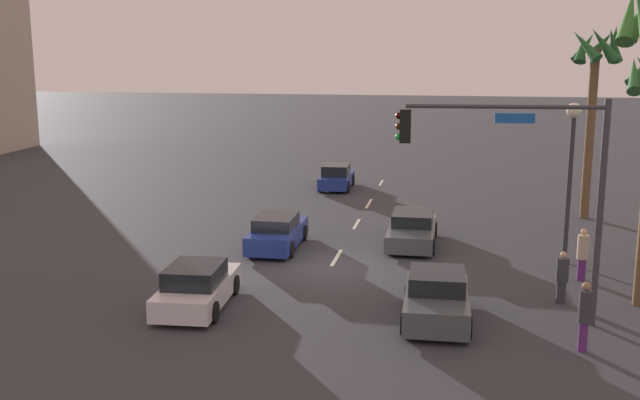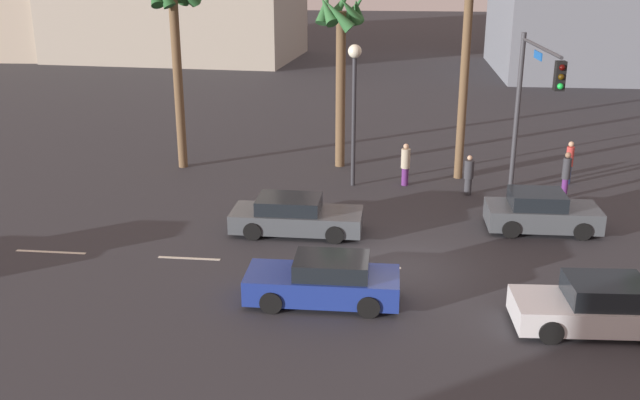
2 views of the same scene
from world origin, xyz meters
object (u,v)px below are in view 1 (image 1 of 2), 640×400
car_1 (437,299)px  palm_tree_2 (596,72)px  car_2 (277,232)px  car_3 (197,287)px  car_0 (412,229)px  traffic_signal (532,172)px  car_4 (336,177)px  pedestrian_0 (562,276)px  pedestrian_3 (584,314)px  pedestrian_1 (583,253)px  streetlamp (571,152)px

car_1 → palm_tree_2: bearing=156.4°
car_1 → car_2: bearing=-137.3°
car_2 → car_3: car_3 is taller
car_0 → traffic_signal: (8.43, 3.78, 3.86)m
car_4 → traffic_signal: (20.37, 8.89, 3.83)m
pedestrian_0 → pedestrian_3: (3.89, 0.06, 0.15)m
car_4 → palm_tree_2: 15.42m
pedestrian_1 → palm_tree_2: bearing=170.3°
car_3 → streetlamp: streetlamp is taller
car_2 → streetlamp: streetlamp is taller
car_1 → car_3: size_ratio=0.93×
car_0 → car_2: size_ratio=1.06×
pedestrian_1 → car_1: bearing=-44.9°
car_2 → pedestrian_0: pedestrian_0 is taller
car_1 → car_2: 9.69m
car_0 → pedestrian_3: bearing=26.4°
car_1 → traffic_signal: traffic_signal is taller
car_2 → pedestrian_3: (8.74, 10.46, 0.38)m
car_1 → pedestrian_3: size_ratio=2.09×
car_1 → palm_tree_2: 17.60m
car_4 → pedestrian_3: bearing=24.7°
traffic_signal → pedestrian_1: bearing=153.1°
car_0 → streetlamp: bearing=74.1°
car_4 → traffic_signal: 22.55m
pedestrian_0 → palm_tree_2: (-12.82, 2.75, 6.02)m
car_2 → car_3: 7.35m
traffic_signal → pedestrian_1: (-4.55, 2.31, -3.51)m
streetlamp → pedestrian_3: 9.29m
pedestrian_0 → pedestrian_3: 3.89m
streetlamp → car_4: bearing=-141.2°
car_1 → car_3: (0.19, -7.34, -0.02)m
streetlamp → pedestrian_3: streetlamp is taller
car_3 → palm_tree_2: 21.59m
car_0 → pedestrian_3: pedestrian_3 is taller
car_3 → pedestrian_0: pedestrian_0 is taller
streetlamp → pedestrian_1: streetlamp is taller
car_0 → pedestrian_0: size_ratio=2.76×
traffic_signal → streetlamp: 7.08m
car_2 → car_4: 13.56m
car_3 → pedestrian_0: size_ratio=2.56×
car_2 → streetlamp: bearing=89.8°
car_3 → streetlamp: (-7.27, 11.91, 3.57)m
car_0 → car_3: (8.93, -6.09, 0.03)m
car_4 → pedestrian_3: (22.30, 10.25, 0.38)m
car_2 → streetlamp: (0.04, 11.15, 3.57)m
car_0 → traffic_signal: 10.01m
pedestrian_0 → pedestrian_1: (-2.59, 1.01, 0.09)m
car_0 → pedestrian_3: (10.36, 5.14, 0.41)m
car_3 → traffic_signal: bearing=92.9°
palm_tree_2 → car_2: bearing=-58.8°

